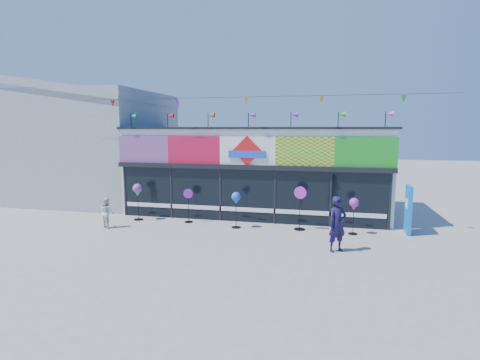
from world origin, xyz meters
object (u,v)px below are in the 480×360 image
(spinner_1, at_px, (188,205))
(spinner_3, at_px, (300,207))
(child, at_px, (107,212))
(spinner_2, at_px, (236,199))
(blue_sign, at_px, (408,209))
(adult_man, at_px, (337,224))
(spinner_4, at_px, (354,205))
(spinner_0, at_px, (138,191))

(spinner_1, distance_m, spinner_3, 4.78)
(child, bearing_deg, spinner_2, -141.07)
(spinner_2, bearing_deg, blue_sign, 6.07)
(spinner_3, bearing_deg, adult_man, -60.32)
(spinner_4, bearing_deg, blue_sign, 16.93)
(spinner_3, distance_m, adult_man, 2.78)
(blue_sign, bearing_deg, adult_man, -130.84)
(spinner_0, bearing_deg, blue_sign, 1.96)
(blue_sign, height_order, spinner_4, blue_sign)
(spinner_1, relative_size, spinner_3, 0.84)
(spinner_0, xyz_separation_m, spinner_4, (9.15, -0.25, -0.17))
(spinner_1, bearing_deg, spinner_2, -10.82)
(blue_sign, distance_m, spinner_1, 8.89)
(spinner_2, bearing_deg, spinner_4, 1.00)
(spinner_3, distance_m, spinner_4, 2.06)
(blue_sign, relative_size, adult_man, 1.02)
(adult_man, bearing_deg, spinner_0, 127.04)
(spinner_3, xyz_separation_m, adult_man, (1.38, -2.42, -0.01))
(spinner_0, distance_m, spinner_2, 4.56)
(spinner_4, height_order, adult_man, adult_man)
(spinner_4, bearing_deg, spinner_0, 178.46)
(spinner_4, bearing_deg, adult_man, -106.78)
(blue_sign, relative_size, child, 1.51)
(blue_sign, bearing_deg, child, -168.28)
(spinner_1, height_order, child, spinner_1)
(adult_man, bearing_deg, spinner_2, 114.71)
(blue_sign, xyz_separation_m, spinner_0, (-11.21, -0.38, 0.36))
(spinner_1, xyz_separation_m, spinner_3, (4.78, -0.15, 0.15))
(blue_sign, xyz_separation_m, spinner_2, (-6.66, -0.71, 0.25))
(spinner_4, bearing_deg, child, -173.07)
(child, bearing_deg, spinner_1, -125.75)
(spinner_2, bearing_deg, spinner_3, 6.22)
(blue_sign, bearing_deg, spinner_2, -170.93)
(spinner_4, relative_size, adult_man, 0.77)
(blue_sign, height_order, spinner_0, blue_sign)
(spinner_0, height_order, spinner_2, spinner_0)
(child, bearing_deg, spinner_3, -142.99)
(spinner_1, relative_size, child, 1.18)
(spinner_3, bearing_deg, spinner_0, 179.62)
(spinner_1, height_order, spinner_2, spinner_2)
(blue_sign, xyz_separation_m, spinner_3, (-4.11, -0.43, -0.01))
(spinner_1, height_order, adult_man, adult_man)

